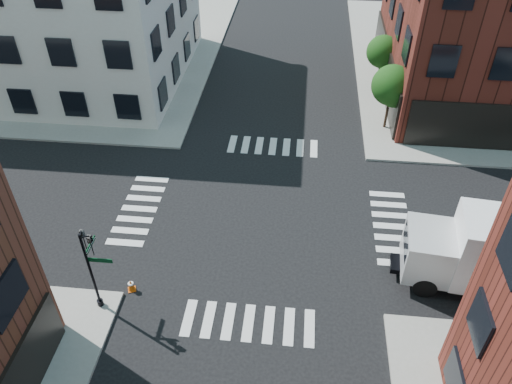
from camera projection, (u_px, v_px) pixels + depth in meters
The scene contains 8 objects.
ground at pixel (263, 217), 27.50m from camera, with size 120.00×120.00×0.00m, color black.
sidewalk_nw at pixel (54, 46), 45.27m from camera, with size 30.00×30.00×0.15m, color gray.
building_nw at pixel (34, 5), 37.83m from camera, with size 22.00×16.00×11.00m, color silver.
tree_near at pixel (393, 87), 32.56m from camera, with size 2.69×2.69×4.49m.
tree_far at pixel (383, 53), 37.36m from camera, with size 2.43×2.43×4.07m.
signal_pole at pixel (91, 262), 21.09m from camera, with size 1.29×1.24×4.60m.
box_truck at pixel (510, 256), 22.37m from camera, with size 9.14×3.59×4.05m.
traffic_cone at pixel (131, 285), 23.37m from camera, with size 0.48×0.48×0.68m.
Camera 1 is at (1.71, -20.30, 18.53)m, focal length 35.00 mm.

